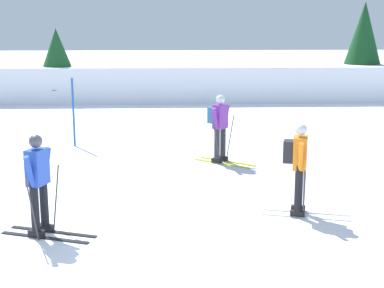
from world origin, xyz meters
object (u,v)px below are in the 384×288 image
skier_blue (39,182)px  conifer_far_right (363,41)px  trail_marker_pole (73,112)px  skier_orange (298,164)px  conifer_far_left (57,59)px  skier_purple (219,125)px

skier_blue → conifer_far_right: 20.06m
trail_marker_pole → conifer_far_right: bearing=40.4°
skier_orange → conifer_far_left: 16.66m
skier_orange → conifer_far_left: (-7.14, 15.03, 0.94)m
conifer_far_left → skier_purple: bearing=-61.2°
skier_orange → trail_marker_pole: (-5.03, 6.04, 0.02)m
conifer_far_right → skier_blue: bearing=-123.5°
skier_blue → conifer_far_left: 16.09m
skier_blue → trail_marker_pole: size_ratio=0.88×
trail_marker_pole → conifer_far_left: (-2.11, 8.99, 0.92)m
skier_purple → trail_marker_pole: trail_marker_pole is taller
skier_orange → conifer_far_left: conifer_far_left is taller
skier_orange → trail_marker_pole: trail_marker_pole is taller
skier_purple → skier_blue: bearing=-125.4°
skier_purple → conifer_far_left: (-6.06, 11.02, 0.94)m
conifer_far_left → conifer_far_right: size_ratio=0.73×
skier_orange → conifer_far_left: bearing=115.4°
skier_blue → skier_orange: same height
skier_blue → skier_orange: (4.50, 0.81, 0.04)m
skier_orange → skier_purple: bearing=105.1°
conifer_far_right → conifer_far_left: bearing=-176.5°
skier_blue → skier_orange: bearing=10.2°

